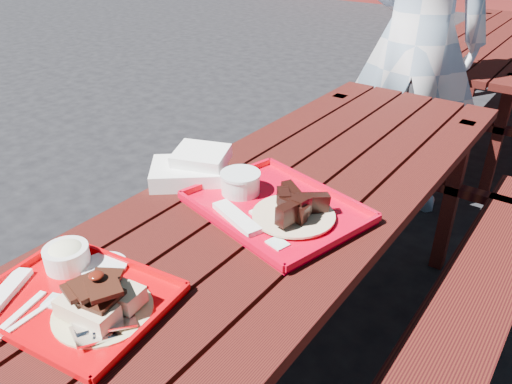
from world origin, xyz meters
The scene contains 7 objects.
ground centered at (0.00, 0.00, 0.00)m, with size 60.00×60.00×0.00m, color black.
picnic_table_near centered at (0.00, 0.00, 0.56)m, with size 1.41×2.40×0.75m.
picnic_table_far centered at (0.00, 2.80, 0.56)m, with size 1.41×2.40×0.75m.
near_tray centered at (-0.10, -0.68, 0.78)m, with size 0.44×0.37×0.13m.
far_tray centered at (0.03, -0.12, 0.77)m, with size 0.56×0.48×0.08m.
white_cloth centered at (-0.29, -0.10, 0.79)m, with size 0.31×0.30×0.10m.
person centered at (-0.13, 1.46, 0.95)m, with size 0.69×0.45×1.90m, color #97B3CE.
Camera 1 is at (0.73, -1.16, 1.52)m, focal length 35.00 mm.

